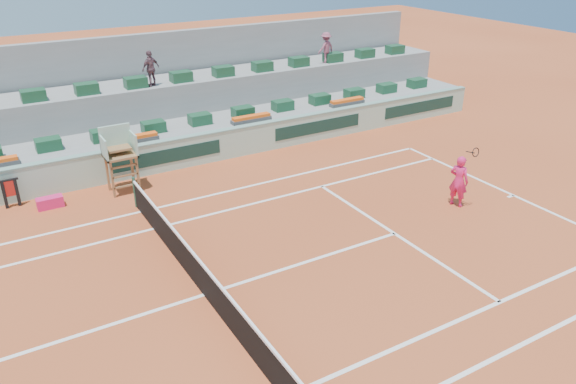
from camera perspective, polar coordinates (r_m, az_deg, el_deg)
name	(u,v)px	position (r m, az deg, el deg)	size (l,w,h in m)	color
ground	(204,295)	(15.00, -8.52, -10.30)	(90.00, 90.00, 0.00)	#AA4420
seating_tier_lower	(100,148)	(24.00, -18.51, 4.27)	(36.00, 4.00, 1.20)	gray
seating_tier_upper	(89,121)	(25.27, -19.58, 6.83)	(36.00, 2.40, 2.60)	gray
stadium_back_wall	(77,91)	(26.55, -20.61, 9.56)	(36.00, 0.40, 4.40)	gray
player_bag	(50,202)	(20.75, -23.02, -0.98)	(0.86, 0.38, 0.38)	#F21F65
spectator_mid	(151,68)	(24.69, -13.77, 12.10)	(0.87, 0.36, 1.49)	brown
spectator_right	(326,48)	(28.55, 3.86, 14.43)	(0.96, 0.55, 1.48)	#93495D
court_lines	(204,295)	(15.00, -8.52, -10.29)	(23.89, 11.09, 0.01)	white
tennis_net	(203,278)	(14.70, -8.65, -8.63)	(0.10, 11.97, 1.10)	black
advertising_hoarding	(115,165)	(21.97, -17.13, 2.64)	(36.00, 0.34, 1.26)	#A3CEB6
umpire_chair	(119,151)	(20.72, -16.81, 4.05)	(1.10, 0.90, 2.40)	brown
seat_row_lower	(103,135)	(22.89, -18.27, 5.51)	(32.90, 0.60, 0.44)	#18492B
seat_row_upper	(87,89)	(24.30, -19.79, 9.86)	(32.90, 0.60, 0.44)	#18492B
flower_planters	(67,151)	(21.94, -21.52, 3.93)	(26.80, 0.36, 0.28)	#4B4B4B
towel_rack	(10,191)	(21.17, -26.38, 0.10)	(0.64, 0.11, 1.03)	black
tennis_player	(459,181)	(19.83, 16.96, 1.08)	(0.63, 0.95, 2.28)	#F21F65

